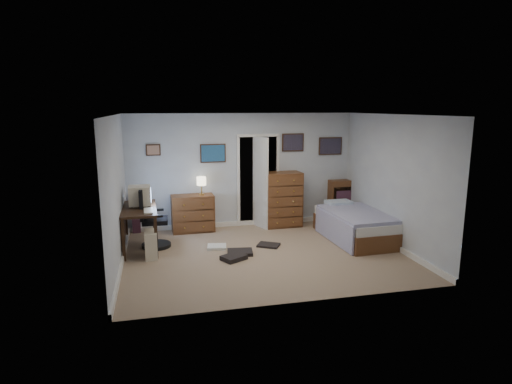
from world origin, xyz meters
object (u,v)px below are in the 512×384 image
at_px(computer_desk, 134,217).
at_px(tall_dresser, 282,199).
at_px(office_chair, 152,225).
at_px(low_dresser, 193,213).
at_px(bed, 354,225).

bearing_deg(computer_desk, tall_dresser, 14.27).
relative_size(office_chair, tall_dresser, 0.93).
distance_m(office_chair, low_dresser, 1.23).
bearing_deg(office_chair, computer_desk, -173.54).
height_order(low_dresser, tall_dresser, tall_dresser).
relative_size(low_dresser, bed, 0.45).
bearing_deg(office_chair, tall_dresser, 19.39).
xyz_separation_m(computer_desk, bed, (4.28, -0.37, -0.31)).
relative_size(low_dresser, tall_dresser, 0.73).
xyz_separation_m(office_chair, tall_dresser, (2.82, 0.87, 0.17)).
distance_m(tall_dresser, bed, 1.73).
bearing_deg(computer_desk, bed, -6.63).
xyz_separation_m(low_dresser, tall_dresser, (1.98, -0.02, 0.21)).
height_order(office_chair, tall_dresser, tall_dresser).
bearing_deg(bed, low_dresser, 155.07).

